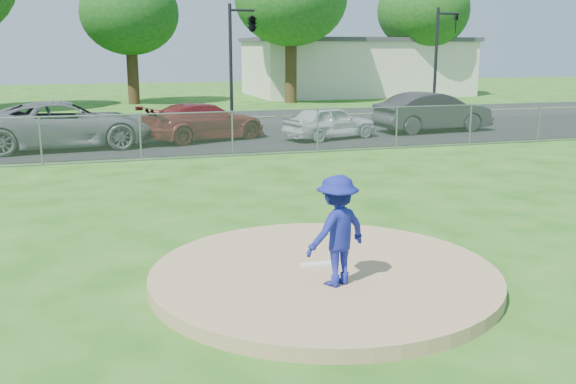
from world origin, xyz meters
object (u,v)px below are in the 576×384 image
object	(u,v)px
traffic_signal_center	(250,25)
parked_car_pearl	(330,122)
traffic_signal_right	(440,52)
parked_car_gray	(66,125)
tree_center	(129,0)
pitcher	(337,231)
commercial_building	(355,66)
parked_car_darkred	(204,122)
parked_car_charcoal	(433,112)

from	to	relation	value
traffic_signal_center	parked_car_pearl	world-z (taller)	traffic_signal_center
traffic_signal_right	parked_car_gray	distance (m)	19.91
tree_center	traffic_signal_right	bearing A→B (deg)	-38.22
pitcher	parked_car_pearl	xyz separation A→B (m)	(5.62, 15.72, -0.33)
tree_center	traffic_signal_right	world-z (taller)	tree_center
traffic_signal_center	commercial_building	bearing A→B (deg)	53.06
tree_center	parked_car_gray	distance (m)	19.69
traffic_signal_right	parked_car_gray	size ratio (longest dim) A/B	0.92
traffic_signal_center	parked_car_pearl	xyz separation A→B (m)	(1.61, -6.92, -3.94)
parked_car_gray	parked_car_darkred	size ratio (longest dim) A/B	1.22
commercial_building	parked_car_gray	distance (m)	30.44
commercial_building	parked_car_pearl	bearing A→B (deg)	-114.45
commercial_building	tree_center	size ratio (longest dim) A/B	1.67
parked_car_charcoal	commercial_building	bearing A→B (deg)	-19.13
parked_car_pearl	parked_car_charcoal	distance (m)	5.15
traffic_signal_right	parked_car_darkred	distance (m)	14.99
tree_center	pitcher	distance (m)	35.08
tree_center	parked_car_gray	bearing A→B (deg)	-100.37
traffic_signal_right	parked_car_darkred	xyz separation A→B (m)	(-13.52, -5.92, -2.63)
parked_car_pearl	parked_car_gray	bearing A→B (deg)	70.27
pitcher	parked_car_gray	size ratio (longest dim) A/B	0.27
commercial_building	pitcher	bearing A→B (deg)	-112.55
traffic_signal_right	parked_car_charcoal	bearing A→B (deg)	-120.84
parked_car_charcoal	pitcher	bearing A→B (deg)	141.80
parked_car_pearl	parked_car_charcoal	size ratio (longest dim) A/B	0.76
traffic_signal_center	parked_car_gray	xyz separation A→B (m)	(-8.36, -6.56, -3.75)
traffic_signal_center	parked_car_darkred	world-z (taller)	traffic_signal_center
commercial_building	tree_center	world-z (taller)	tree_center
pitcher	parked_car_darkred	world-z (taller)	pitcher
traffic_signal_center	pitcher	distance (m)	23.27
commercial_building	parked_car_darkred	world-z (taller)	commercial_building
parked_car_darkred	traffic_signal_right	bearing A→B (deg)	-86.85
pitcher	parked_car_darkred	xyz separation A→B (m)	(0.76, 16.72, -0.27)
commercial_building	traffic_signal_center	xyz separation A→B (m)	(-12.03, -16.00, 2.45)
parked_car_charcoal	traffic_signal_right	bearing A→B (deg)	-36.31
traffic_signal_center	parked_car_charcoal	distance (m)	9.74
commercial_building	traffic_signal_right	bearing A→B (deg)	-96.29
parked_car_gray	traffic_signal_center	bearing A→B (deg)	-57.33
tree_center	parked_car_darkred	world-z (taller)	tree_center
pitcher	parked_car_charcoal	xyz separation A→B (m)	(10.69, 16.63, -0.16)
traffic_signal_right	parked_car_pearl	bearing A→B (deg)	-141.35
traffic_signal_center	traffic_signal_right	size ratio (longest dim) A/B	1.00
commercial_building	parked_car_gray	size ratio (longest dim) A/B	2.69
tree_center	parked_car_gray	world-z (taller)	tree_center
traffic_signal_right	traffic_signal_center	bearing A→B (deg)	-180.00
commercial_building	parked_car_pearl	distance (m)	25.23
parked_car_darkred	traffic_signal_center	bearing A→B (deg)	-49.29
parked_car_pearl	parked_car_charcoal	world-z (taller)	parked_car_charcoal
commercial_building	traffic_signal_right	world-z (taller)	traffic_signal_right
parked_car_gray	parked_car_darkred	xyz separation A→B (m)	(5.11, 0.64, -0.12)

